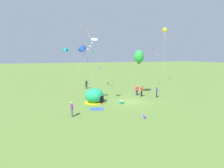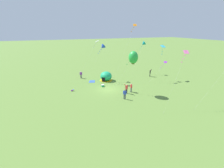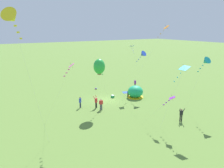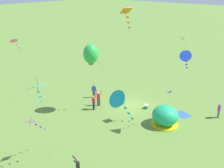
# 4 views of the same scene
# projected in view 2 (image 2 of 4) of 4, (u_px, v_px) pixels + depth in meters

# --- Properties ---
(ground_plane) EXTENTS (300.00, 300.00, 0.00)m
(ground_plane) POSITION_uv_depth(u_px,v_px,m) (108.00, 89.00, 29.52)
(ground_plane) COLOR olive
(popup_tent) EXTENTS (2.81, 2.81, 2.10)m
(popup_tent) POSITION_uv_depth(u_px,v_px,m) (106.00, 76.00, 34.16)
(popup_tent) COLOR #1EAD6B
(popup_tent) RESTS_ON ground
(picnic_blanket) EXTENTS (2.02, 1.77, 0.01)m
(picnic_blanket) POSITION_uv_depth(u_px,v_px,m) (92.00, 81.00, 33.84)
(picnic_blanket) COLOR #3359A5
(picnic_blanket) RESTS_ON ground
(cooler_box) EXTENTS (0.51, 0.62, 0.44)m
(cooler_box) POSITION_uv_depth(u_px,v_px,m) (103.00, 86.00, 30.74)
(cooler_box) COLOR #1E8C4C
(cooler_box) RESTS_ON ground
(toddler_crawling) EXTENTS (0.28, 0.55, 0.32)m
(toddler_crawling) POSITION_uv_depth(u_px,v_px,m) (73.00, 90.00, 28.57)
(toddler_crawling) COLOR purple
(toddler_crawling) RESTS_ON ground
(person_strolling) EXTENTS (0.57, 0.33, 1.72)m
(person_strolling) POSITION_uv_depth(u_px,v_px,m) (131.00, 87.00, 27.91)
(person_strolling) COLOR #1E2347
(person_strolling) RESTS_ON ground
(person_arms_raised) EXTENTS (0.72, 0.65, 1.89)m
(person_arms_raised) POSITION_uv_depth(u_px,v_px,m) (126.00, 88.00, 27.30)
(person_arms_raised) COLOR black
(person_arms_raised) RESTS_ON ground
(person_far_back) EXTENTS (0.24, 0.59, 1.72)m
(person_far_back) POSITION_uv_depth(u_px,v_px,m) (81.00, 74.00, 35.74)
(person_far_back) COLOR #4C4C51
(person_far_back) RESTS_ON ground
(person_center_field) EXTENTS (0.43, 0.46, 1.72)m
(person_center_field) POSITION_uv_depth(u_px,v_px,m) (125.00, 94.00, 25.08)
(person_center_field) COLOR #1E2347
(person_center_field) RESTS_ON ground
(person_with_toddler) EXTENTS (0.72, 0.66, 1.89)m
(person_with_toddler) POSITION_uv_depth(u_px,v_px,m) (150.00, 73.00, 37.06)
(person_with_toddler) COLOR black
(person_with_toddler) RESTS_ON ground
(kite_teal) EXTENTS (1.14, 3.45, 8.23)m
(kite_teal) POSITION_uv_depth(u_px,v_px,m) (143.00, 44.00, 38.18)
(kite_teal) COLOR silver
(kite_teal) RESTS_ON ground
(kite_blue) EXTENTS (1.98, 5.45, 8.08)m
(kite_blue) POSITION_uv_depth(u_px,v_px,m) (103.00, 47.00, 33.14)
(kite_blue) COLOR silver
(kite_blue) RESTS_ON ground
(kite_cyan) EXTENTS (2.29, 2.08, 7.96)m
(kite_cyan) POSITION_uv_depth(u_px,v_px,m) (163.00, 47.00, 33.66)
(kite_cyan) COLOR silver
(kite_cyan) RESTS_ON ground
(kite_orange) EXTENTS (3.23, 6.93, 12.26)m
(kite_orange) POSITION_uv_depth(u_px,v_px,m) (134.00, 28.00, 32.41)
(kite_orange) COLOR silver
(kite_orange) RESTS_ON ground
(kite_pink) EXTENTS (2.60, 5.10, 8.35)m
(kite_pink) POSITION_uv_depth(u_px,v_px,m) (185.00, 55.00, 21.66)
(kite_pink) COLOR silver
(kite_pink) RESTS_ON ground
(kite_green) EXTENTS (3.82, 3.22, 7.66)m
(kite_green) POSITION_uv_depth(u_px,v_px,m) (133.00, 57.00, 25.79)
(kite_green) COLOR silver
(kite_green) RESTS_ON ground
(kite_purple) EXTENTS (0.92, 4.57, 4.52)m
(kite_purple) POSITION_uv_depth(u_px,v_px,m) (164.00, 63.00, 33.45)
(kite_purple) COLOR silver
(kite_purple) RESTS_ON ground
(kite_white) EXTENTS (5.80, 3.93, 9.10)m
(kite_white) POSITION_uv_depth(u_px,v_px,m) (96.00, 43.00, 31.41)
(kite_white) COLOR silver
(kite_white) RESTS_ON ground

